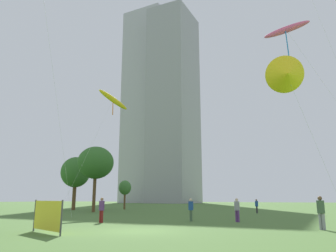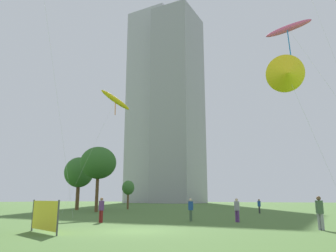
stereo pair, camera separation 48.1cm
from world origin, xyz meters
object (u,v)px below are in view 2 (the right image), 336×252
person_standing_3 (320,210)px  kite_flying_1 (288,29)px  park_tree_1 (79,173)px  park_tree_2 (128,188)px  person_standing_4 (191,208)px  park_tree_0 (98,163)px  distant_highrise_0 (154,104)px  event_banner (45,215)px  person_standing_2 (259,205)px  kite_flying_0 (115,100)px  person_standing_1 (101,208)px  kite_flying_5 (287,73)px  distant_highrise_1 (178,103)px  person_standing_0 (237,208)px

person_standing_3 → kite_flying_1: 22.25m
park_tree_1 → park_tree_2: size_ratio=1.74×
person_standing_4 → park_tree_0: bearing=16.8°
distant_highrise_0 → event_banner: (50.50, -102.56, -39.59)m
kite_flying_1 → park_tree_1: 34.71m
person_standing_2 → park_tree_1: park_tree_1 is taller
park_tree_0 → park_tree_1: (-7.34, 4.74, -0.64)m
kite_flying_0 → person_standing_1: bearing=-56.4°
kite_flying_5 → park_tree_2: bearing=145.1°
kite_flying_1 → kite_flying_5: 10.56m
person_standing_4 → park_tree_1: 29.08m
kite_flying_5 → distant_highrise_1: 100.03m
person_standing_4 → kite_flying_0: bearing=12.7°
person_standing_4 → event_banner: (-3.24, -11.02, -0.12)m
person_standing_0 → distant_highrise_1: (-43.42, 85.90, 36.69)m
park_tree_0 → park_tree_2: bearing=102.3°
distant_highrise_1 → kite_flying_5: bearing=-59.3°
person_standing_0 → person_standing_3: size_ratio=0.94×
park_tree_0 → distant_highrise_0: 95.43m
kite_flying_0 → park_tree_2: (-4.56, 10.58, -11.06)m
person_standing_3 → park_tree_1: bearing=-1.2°
person_standing_4 → kite_flying_1: (7.16, 9.85, 17.94)m
distant_highrise_0 → event_banner: size_ratio=27.27×
person_standing_0 → person_standing_4: size_ratio=1.01×
park_tree_2 → distant_highrise_1: size_ratio=0.06×
person_standing_0 → distant_highrise_0: 114.35m
person_standing_1 → person_standing_2: bearing=80.9°
kite_flying_0 → park_tree_0: (-2.22, -0.15, -8.23)m
person_standing_1 → person_standing_2: 20.89m
kite_flying_5 → person_standing_3: bearing=-74.9°
park_tree_2 → person_standing_4: bearing=-47.4°
person_standing_1 → park_tree_2: 29.03m
kite_flying_0 → kite_flying_1: (22.02, -0.68, 4.54)m
kite_flying_0 → park_tree_0: size_ratio=1.91×
person_standing_2 → person_standing_3: 20.05m
person_standing_0 → kite_flying_1: kite_flying_1 is taller
person_standing_2 → distant_highrise_0: distant_highrise_0 is taller
park_tree_0 → park_tree_1: bearing=147.2°
park_tree_0 → distant_highrise_0: bearing=114.3°
person_standing_4 → person_standing_0: bearing=-120.9°
person_standing_3 → distant_highrise_1: distant_highrise_1 is taller
person_standing_2 → person_standing_3: (6.84, -18.84, 0.12)m
person_standing_4 → park_tree_1: park_tree_1 is taller
person_standing_1 → park_tree_0: bearing=140.6°
person_standing_2 → kite_flying_1: size_ratio=0.08×
kite_flying_5 → park_tree_2: size_ratio=2.93×
park_tree_0 → park_tree_1: park_tree_0 is taller
park_tree_0 → event_banner: bearing=-57.1°
kite_flying_0 → kite_flying_1: size_ratio=0.81×
person_standing_1 → park_tree_1: size_ratio=0.22×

